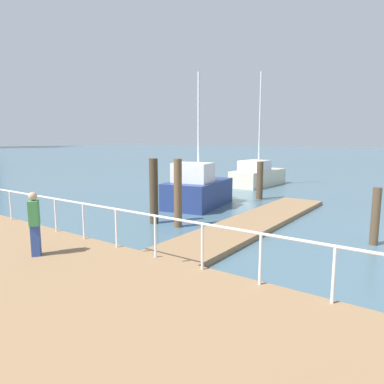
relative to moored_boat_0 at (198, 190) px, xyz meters
name	(u,v)px	position (x,y,z in m)	size (l,w,h in m)	color
ground_plane	(38,206)	(-4.61, 6.51, -0.83)	(300.00, 300.00, 0.00)	#476675
floating_dock	(252,223)	(-2.04, -3.95, -0.74)	(12.14, 2.00, 0.18)	#93704C
boardwalk_railing	(178,229)	(-7.76, -4.81, 0.39)	(0.06, 26.57, 1.08)	white
dock_piling_0	(178,193)	(-3.82, -1.75, 0.46)	(0.30, 0.30, 2.59)	brown
dock_piling_1	(200,181)	(2.59, 1.63, 0.09)	(0.25, 0.25, 1.85)	brown
dock_piling_2	(260,180)	(3.71, -1.62, 0.21)	(0.35, 0.35, 2.09)	brown
dock_piling_3	(154,191)	(-3.92, -0.63, 0.45)	(0.34, 0.34, 2.56)	#473826
dock_piling_4	(211,182)	(2.00, 0.47, 0.14)	(0.28, 0.28, 1.94)	brown
dock_piling_5	(375,216)	(-2.01, -8.16, 0.08)	(0.26, 0.26, 1.83)	brown
moored_boat_0	(198,190)	(0.00, 0.00, 0.00)	(4.34, 2.83, 6.46)	navy
moored_boat_2	(258,175)	(8.93, 0.93, -0.08)	(5.15, 2.20, 7.93)	beige
pedestrian_0	(35,223)	(-9.40, -1.57, 0.40)	(0.40, 0.42, 1.61)	#334C99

